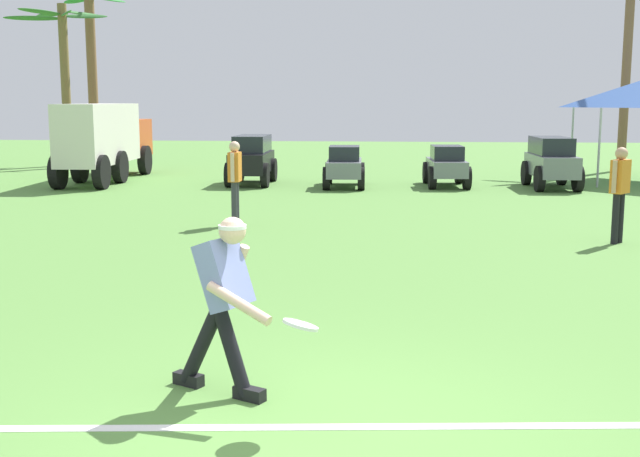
{
  "coord_description": "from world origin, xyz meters",
  "views": [
    {
      "loc": [
        0.54,
        -5.14,
        2.31
      ],
      "look_at": [
        -0.25,
        3.58,
        0.9
      ],
      "focal_mm": 45.0,
      "sensor_mm": 36.0,
      "label": 1
    }
  ],
  "objects_px": {
    "palm_tree_far_left": "(64,65)",
    "palm_tree_right_of_centre": "(628,36)",
    "parked_car_slot_d": "(551,161)",
    "frisbee_thrower": "(224,296)",
    "parked_car_slot_b": "(344,166)",
    "teammate_near_sideline": "(235,175)",
    "parked_car_slot_c": "(446,165)",
    "frisbee_in_flight": "(301,325)",
    "parked_car_slot_a": "(252,158)",
    "teammate_midfield": "(620,186)",
    "box_truck": "(105,138)",
    "palm_tree_left_of_centre": "(92,62)"
  },
  "relations": [
    {
      "from": "palm_tree_far_left",
      "to": "palm_tree_right_of_centre",
      "type": "distance_m",
      "value": 18.66
    },
    {
      "from": "parked_car_slot_d",
      "to": "palm_tree_right_of_centre",
      "type": "bearing_deg",
      "value": 59.42
    },
    {
      "from": "frisbee_thrower",
      "to": "parked_car_slot_b",
      "type": "relative_size",
      "value": 0.64
    },
    {
      "from": "teammate_near_sideline",
      "to": "palm_tree_right_of_centre",
      "type": "distance_m",
      "value": 16.75
    },
    {
      "from": "parked_car_slot_c",
      "to": "palm_tree_far_left",
      "type": "height_order",
      "value": "palm_tree_far_left"
    },
    {
      "from": "palm_tree_right_of_centre",
      "to": "palm_tree_far_left",
      "type": "bearing_deg",
      "value": -178.5
    },
    {
      "from": "frisbee_in_flight",
      "to": "parked_car_slot_c",
      "type": "distance_m",
      "value": 16.48
    },
    {
      "from": "parked_car_slot_b",
      "to": "parked_car_slot_d",
      "type": "height_order",
      "value": "parked_car_slot_d"
    },
    {
      "from": "teammate_near_sideline",
      "to": "parked_car_slot_d",
      "type": "bearing_deg",
      "value": 44.98
    },
    {
      "from": "parked_car_slot_a",
      "to": "parked_car_slot_b",
      "type": "height_order",
      "value": "parked_car_slot_a"
    },
    {
      "from": "teammate_near_sideline",
      "to": "teammate_midfield",
      "type": "relative_size",
      "value": 1.0
    },
    {
      "from": "parked_car_slot_c",
      "to": "parked_car_slot_d",
      "type": "relative_size",
      "value": 0.92
    },
    {
      "from": "palm_tree_right_of_centre",
      "to": "parked_car_slot_a",
      "type": "bearing_deg",
      "value": -154.92
    },
    {
      "from": "frisbee_thrower",
      "to": "teammate_midfield",
      "type": "height_order",
      "value": "teammate_midfield"
    },
    {
      "from": "teammate_near_sideline",
      "to": "parked_car_slot_b",
      "type": "bearing_deg",
      "value": 76.71
    },
    {
      "from": "teammate_midfield",
      "to": "parked_car_slot_b",
      "type": "distance_m",
      "value": 9.52
    },
    {
      "from": "parked_car_slot_c",
      "to": "parked_car_slot_d",
      "type": "xyz_separation_m",
      "value": [
        2.72,
        -0.19,
        0.16
      ]
    },
    {
      "from": "parked_car_slot_c",
      "to": "box_truck",
      "type": "bearing_deg",
      "value": 176.17
    },
    {
      "from": "parked_car_slot_b",
      "to": "frisbee_thrower",
      "type": "bearing_deg",
      "value": -90.07
    },
    {
      "from": "parked_car_slot_d",
      "to": "palm_tree_far_left",
      "type": "distance_m",
      "value": 16.38
    },
    {
      "from": "parked_car_slot_d",
      "to": "palm_tree_far_left",
      "type": "relative_size",
      "value": 0.44
    },
    {
      "from": "parked_car_slot_a",
      "to": "palm_tree_right_of_centre",
      "type": "height_order",
      "value": "palm_tree_right_of_centre"
    },
    {
      "from": "palm_tree_far_left",
      "to": "palm_tree_right_of_centre",
      "type": "height_order",
      "value": "palm_tree_right_of_centre"
    },
    {
      "from": "parked_car_slot_a",
      "to": "palm_tree_far_left",
      "type": "bearing_deg",
      "value": 146.35
    },
    {
      "from": "frisbee_thrower",
      "to": "palm_tree_far_left",
      "type": "relative_size",
      "value": 0.26
    },
    {
      "from": "frisbee_thrower",
      "to": "palm_tree_left_of_centre",
      "type": "xyz_separation_m",
      "value": [
        -9.5,
        22.5,
        2.86
      ]
    },
    {
      "from": "teammate_midfield",
      "to": "parked_car_slot_d",
      "type": "relative_size",
      "value": 0.64
    },
    {
      "from": "parked_car_slot_a",
      "to": "palm_tree_far_left",
      "type": "distance_m",
      "value": 9.15
    },
    {
      "from": "teammate_midfield",
      "to": "box_truck",
      "type": "xyz_separation_m",
      "value": [
        -11.86,
        9.19,
        0.29
      ]
    },
    {
      "from": "parked_car_slot_a",
      "to": "box_truck",
      "type": "height_order",
      "value": "box_truck"
    },
    {
      "from": "frisbee_thrower",
      "to": "frisbee_in_flight",
      "type": "relative_size",
      "value": 4.06
    },
    {
      "from": "parked_car_slot_c",
      "to": "palm_tree_right_of_centre",
      "type": "relative_size",
      "value": 0.31
    },
    {
      "from": "parked_car_slot_a",
      "to": "box_truck",
      "type": "bearing_deg",
      "value": 173.1
    },
    {
      "from": "teammate_near_sideline",
      "to": "palm_tree_left_of_centre",
      "type": "relative_size",
      "value": 0.25
    },
    {
      "from": "box_truck",
      "to": "palm_tree_left_of_centre",
      "type": "bearing_deg",
      "value": 113.06
    },
    {
      "from": "box_truck",
      "to": "palm_tree_right_of_centre",
      "type": "height_order",
      "value": "palm_tree_right_of_centre"
    },
    {
      "from": "frisbee_thrower",
      "to": "box_truck",
      "type": "relative_size",
      "value": 0.24
    },
    {
      "from": "teammate_midfield",
      "to": "palm_tree_left_of_centre",
      "type": "relative_size",
      "value": 0.25
    },
    {
      "from": "palm_tree_far_left",
      "to": "palm_tree_left_of_centre",
      "type": "height_order",
      "value": "palm_tree_left_of_centre"
    },
    {
      "from": "teammate_midfield",
      "to": "palm_tree_far_left",
      "type": "bearing_deg",
      "value": 137.6
    },
    {
      "from": "frisbee_in_flight",
      "to": "palm_tree_left_of_centre",
      "type": "xyz_separation_m",
      "value": [
        -10.16,
        23.06,
        2.92
      ]
    },
    {
      "from": "parked_car_slot_c",
      "to": "teammate_near_sideline",
      "type": "bearing_deg",
      "value": -120.91
    },
    {
      "from": "parked_car_slot_c",
      "to": "palm_tree_far_left",
      "type": "xyz_separation_m",
      "value": [
        -12.58,
        4.96,
        2.92
      ]
    },
    {
      "from": "frisbee_in_flight",
      "to": "parked_car_slot_a",
      "type": "height_order",
      "value": "parked_car_slot_a"
    },
    {
      "from": "teammate_midfield",
      "to": "parked_car_slot_c",
      "type": "height_order",
      "value": "teammate_midfield"
    },
    {
      "from": "palm_tree_far_left",
      "to": "teammate_near_sideline",
      "type": "bearing_deg",
      "value": -55.97
    },
    {
      "from": "parked_car_slot_a",
      "to": "palm_tree_left_of_centre",
      "type": "height_order",
      "value": "palm_tree_left_of_centre"
    },
    {
      "from": "frisbee_in_flight",
      "to": "parked_car_slot_b",
      "type": "height_order",
      "value": "parked_car_slot_b"
    },
    {
      "from": "frisbee_in_flight",
      "to": "parked_car_slot_b",
      "type": "distance_m",
      "value": 15.95
    },
    {
      "from": "teammate_midfield",
      "to": "palm_tree_right_of_centre",
      "type": "bearing_deg",
      "value": 74.61
    }
  ]
}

